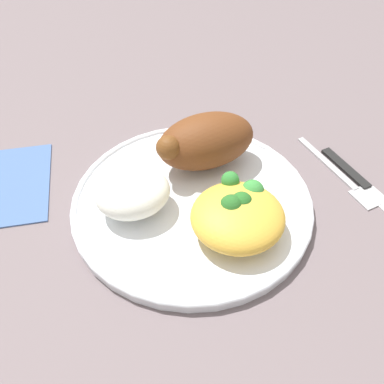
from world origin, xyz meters
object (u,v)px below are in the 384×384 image
(plate, at_px, (192,202))
(knife, at_px, (367,187))
(rice_pile, at_px, (133,193))
(mac_cheese_with_broccoli, at_px, (238,214))
(roasted_chicken, at_px, (205,141))
(napkin, at_px, (15,183))
(fork, at_px, (340,174))

(plate, xyz_separation_m, knife, (-0.21, 0.05, -0.00))
(rice_pile, bearing_deg, mac_cheese_with_broccoli, 144.01)
(roasted_chicken, xyz_separation_m, mac_cheese_with_broccoli, (0.01, 0.11, -0.01))
(mac_cheese_with_broccoli, bearing_deg, roasted_chicken, -93.70)
(rice_pile, distance_m, napkin, 0.16)
(roasted_chicken, relative_size, fork, 0.87)
(fork, bearing_deg, mac_cheese_with_broccoli, 14.23)
(rice_pile, relative_size, fork, 0.57)
(roasted_chicken, bearing_deg, plate, 55.36)
(mac_cheese_with_broccoli, bearing_deg, napkin, -37.83)
(plate, distance_m, mac_cheese_with_broccoli, 0.07)
(plate, distance_m, knife, 0.21)
(napkin, bearing_deg, knife, 158.14)
(mac_cheese_with_broccoli, relative_size, napkin, 0.72)
(mac_cheese_with_broccoli, bearing_deg, rice_pile, -35.99)
(plate, distance_m, roasted_chicken, 0.08)
(plate, height_order, mac_cheese_with_broccoli, mac_cheese_with_broccoli)
(plate, distance_m, rice_pile, 0.07)
(plate, height_order, knife, plate)
(plate, height_order, roasted_chicken, roasted_chicken)
(rice_pile, height_order, fork, rice_pile)
(plate, xyz_separation_m, mac_cheese_with_broccoli, (-0.03, 0.06, 0.03))
(fork, bearing_deg, rice_pile, -6.04)
(napkin, bearing_deg, fork, 161.38)
(napkin, bearing_deg, plate, 149.31)
(knife, bearing_deg, rice_pile, -12.07)
(plate, distance_m, fork, 0.19)
(plate, xyz_separation_m, fork, (-0.19, 0.02, -0.01))
(mac_cheese_with_broccoli, bearing_deg, fork, -165.77)
(plate, bearing_deg, roasted_chicken, -124.64)
(roasted_chicken, distance_m, knife, 0.20)
(fork, bearing_deg, knife, 119.16)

